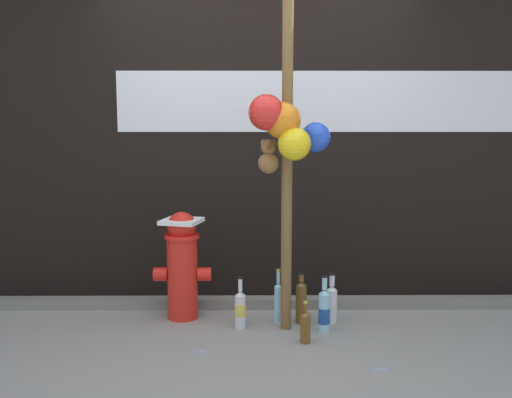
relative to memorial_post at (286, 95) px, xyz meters
name	(u,v)px	position (x,y,z in m)	size (l,w,h in m)	color
ground_plane	(258,359)	(-0.19, -0.48, -1.62)	(14.00, 14.00, 0.00)	gray
building_wall	(257,82)	(-0.19, 0.93, 0.15)	(10.00, 0.21, 3.54)	black
curb_strip	(257,303)	(-0.19, 0.51, -1.58)	(8.00, 0.12, 0.08)	slate
memorial_post	(286,95)	(0.00, 0.00, 0.00)	(0.57, 0.45, 2.94)	brown
fire_hydrant	(182,263)	(-0.74, 0.28, -1.20)	(0.42, 0.33, 0.80)	red
bottle_0	(324,311)	(0.27, -0.02, -1.47)	(0.08, 0.08, 0.40)	#93CCE0
bottle_1	(305,326)	(0.12, -0.22, -1.51)	(0.07, 0.07, 0.28)	brown
bottle_2	(240,309)	(-0.31, 0.06, -1.48)	(0.08, 0.08, 0.37)	silver
bottle_3	(278,301)	(-0.04, 0.17, -1.46)	(0.06, 0.06, 0.40)	#93CCE0
bottle_4	(301,301)	(0.13, 0.17, -1.46)	(0.08, 0.08, 0.37)	brown
bottle_5	(332,302)	(0.35, 0.18, -1.47)	(0.08, 0.08, 0.36)	silver
litter_0	(361,303)	(0.64, 0.60, -1.62)	(0.10, 0.11, 0.01)	silver
litter_1	(380,369)	(0.52, -0.64, -1.62)	(0.10, 0.05, 0.01)	#8C99B2
litter_2	(202,352)	(-0.55, -0.37, -1.62)	(0.06, 0.07, 0.01)	#8C99B2
litter_3	(181,315)	(-0.77, 0.33, -1.62)	(0.15, 0.05, 0.01)	#8C99B2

